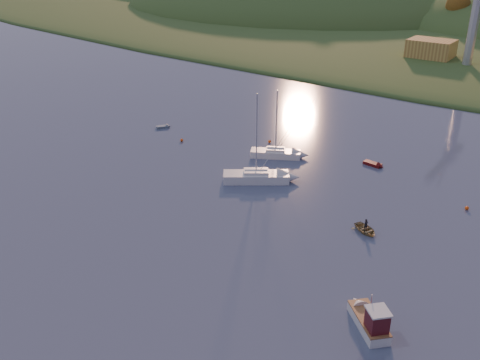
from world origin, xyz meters
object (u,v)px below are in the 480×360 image
Objects in this scene: canoe at (365,229)px; grey_dinghy at (165,127)px; sailboat_far at (276,153)px; red_tender at (376,165)px; sailboat_near at (256,176)px; fishing_boat at (367,316)px.

canoe is 46.49m from grey_dinghy.
sailboat_far is at bearing 87.31° from canoe.
sailboat_far reaches higher than red_tender.
red_tender is at bearing 15.90° from sailboat_near.
canoe is (-6.87, 15.11, -0.54)m from fishing_boat.
red_tender is at bearing -6.84° from sailboat_far.
sailboat_far is 3.18× the size of red_tender.
grey_dinghy is (-23.52, -0.07, -0.51)m from sailboat_far.
sailboat_far is 15.41m from red_tender.
fishing_boat is 1.76× the size of canoe.
grey_dinghy is (-44.59, 13.16, -0.15)m from canoe.
sailboat_near reaches higher than fishing_boat.
canoe reaches higher than grey_dinghy.
sailboat_far is (-27.94, 28.34, -0.18)m from fishing_boat.
grey_dinghy is (-37.80, -5.83, -0.03)m from red_tender.
canoe is at bearing -60.95° from sailboat_far.
grey_dinghy is at bearing 124.32° from sailboat_near.
sailboat_near is at bearing -72.96° from grey_dinghy.
sailboat_near is 3.78× the size of red_tender.
sailboat_near is 9.63m from sailboat_far.
sailboat_near is 4.75× the size of grey_dinghy.
grey_dinghy is at bearing 14.56° from fishing_boat.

